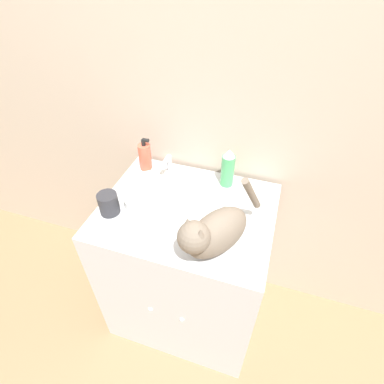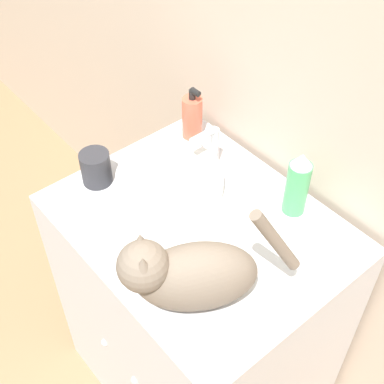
{
  "view_description": "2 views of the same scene",
  "coord_description": "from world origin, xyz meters",
  "px_view_note": "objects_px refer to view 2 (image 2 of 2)",
  "views": [
    {
      "loc": [
        0.31,
        -0.57,
        1.75
      ],
      "look_at": [
        0.04,
        0.26,
        0.98
      ],
      "focal_mm": 28.0,
      "sensor_mm": 36.0,
      "label": 1
    },
    {
      "loc": [
        0.7,
        -0.32,
        1.88
      ],
      "look_at": [
        -0.02,
        0.28,
        0.95
      ],
      "focal_mm": 50.0,
      "sensor_mm": 36.0,
      "label": 2
    }
  ],
  "objects_px": {
    "cup": "(96,168)",
    "spray_bottle": "(298,184)",
    "soap_bottle": "(192,117)",
    "cat": "(189,274)"
  },
  "relations": [
    {
      "from": "cup",
      "to": "spray_bottle",
      "type": "bearing_deg",
      "value": 38.28
    },
    {
      "from": "soap_bottle",
      "to": "spray_bottle",
      "type": "distance_m",
      "value": 0.41
    },
    {
      "from": "cat",
      "to": "cup",
      "type": "height_order",
      "value": "cat"
    },
    {
      "from": "spray_bottle",
      "to": "cup",
      "type": "xyz_separation_m",
      "value": [
        -0.43,
        -0.34,
        -0.04
      ]
    },
    {
      "from": "cat",
      "to": "cup",
      "type": "bearing_deg",
      "value": -65.57
    },
    {
      "from": "cat",
      "to": "soap_bottle",
      "type": "relative_size",
      "value": 2.18
    },
    {
      "from": "cat",
      "to": "soap_bottle",
      "type": "height_order",
      "value": "cat"
    },
    {
      "from": "soap_bottle",
      "to": "spray_bottle",
      "type": "xyz_separation_m",
      "value": [
        0.41,
        0.0,
        0.02
      ]
    },
    {
      "from": "soap_bottle",
      "to": "cup",
      "type": "relative_size",
      "value": 1.8
    },
    {
      "from": "spray_bottle",
      "to": "cat",
      "type": "bearing_deg",
      "value": -84.12
    }
  ]
}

